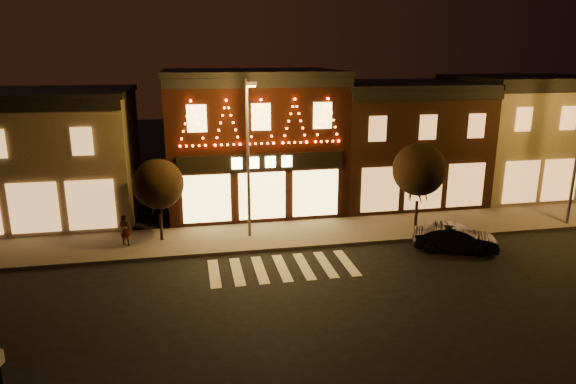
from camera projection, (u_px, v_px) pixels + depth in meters
name	position (u px, v px, depth m)	size (l,w,h in m)	color
ground	(302.00, 311.00, 18.80)	(120.00, 120.00, 0.00)	black
sidewalk_far	(306.00, 233.00, 26.73)	(44.00, 4.00, 0.15)	#47423D
building_left	(23.00, 155.00, 28.64)	(12.20, 8.28, 7.30)	#675C49
building_pulp	(252.00, 139.00, 30.93)	(10.20, 8.34, 8.30)	black
building_right_a	(398.00, 141.00, 32.83)	(9.20, 8.28, 7.50)	#361F13
building_right_b	(523.00, 134.00, 34.48)	(9.20, 8.28, 7.80)	#675C49
streetlamp_mid	(249.00, 148.00, 24.70)	(0.50, 1.80, 7.92)	#59595E
tree_left	(158.00, 184.00, 24.84)	(2.47, 2.47, 4.13)	black
tree_right	(419.00, 170.00, 26.41)	(2.76, 2.76, 4.62)	black
dark_sedan	(455.00, 238.00, 24.39)	(1.36, 3.89, 1.28)	black
pedestrian	(125.00, 230.00, 24.73)	(0.56, 0.37, 1.53)	gray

